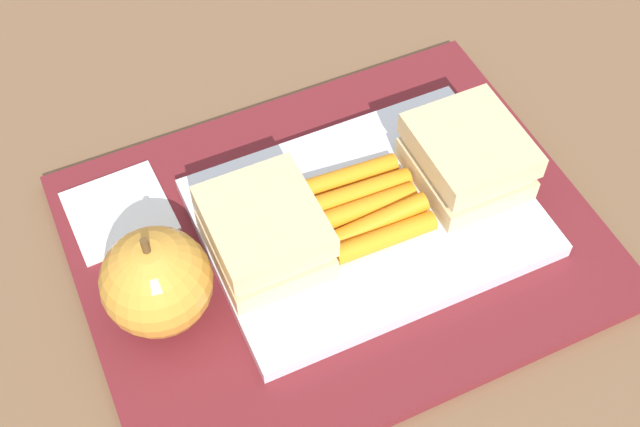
# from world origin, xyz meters

# --- Properties ---
(ground_plane) EXTENTS (2.40, 2.40, 0.00)m
(ground_plane) POSITION_xyz_m (0.00, 0.00, 0.00)
(ground_plane) COLOR brown
(lunchbag_mat) EXTENTS (0.36, 0.28, 0.01)m
(lunchbag_mat) POSITION_xyz_m (0.00, 0.00, 0.01)
(lunchbag_mat) COLOR maroon
(lunchbag_mat) RESTS_ON ground_plane
(food_tray) EXTENTS (0.23, 0.17, 0.01)m
(food_tray) POSITION_xyz_m (-0.03, 0.00, 0.02)
(food_tray) COLOR white
(food_tray) RESTS_ON lunchbag_mat
(sandwich_half_left) EXTENTS (0.07, 0.08, 0.04)m
(sandwich_half_left) POSITION_xyz_m (-0.10, 0.00, 0.04)
(sandwich_half_left) COLOR #DBC189
(sandwich_half_left) RESTS_ON food_tray
(sandwich_half_right) EXTENTS (0.07, 0.08, 0.04)m
(sandwich_half_right) POSITION_xyz_m (0.05, 0.00, 0.04)
(sandwich_half_right) COLOR #DBC189
(sandwich_half_right) RESTS_ON food_tray
(carrot_sticks_bundle) EXTENTS (0.08, 0.07, 0.02)m
(carrot_sticks_bundle) POSITION_xyz_m (-0.02, -0.00, 0.03)
(carrot_sticks_bundle) COLOR orange
(carrot_sticks_bundle) RESTS_ON food_tray
(apple) EXTENTS (0.07, 0.07, 0.08)m
(apple) POSITION_xyz_m (0.13, 0.01, 0.05)
(apple) COLOR gold
(apple) RESTS_ON lunchbag_mat
(paper_napkin) EXTENTS (0.07, 0.07, 0.00)m
(paper_napkin) POSITION_xyz_m (0.14, -0.08, 0.01)
(paper_napkin) COLOR white
(paper_napkin) RESTS_ON lunchbag_mat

